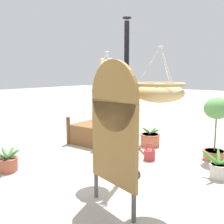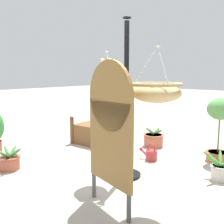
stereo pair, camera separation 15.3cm
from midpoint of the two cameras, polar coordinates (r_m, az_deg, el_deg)
ground_plane at (r=4.12m, az=1.79°, el=-13.15°), size 40.00×40.00×0.00m
display_pole_central at (r=3.84m, az=4.19°, el=-4.03°), size 0.44×0.44×2.27m
hanging_basket_with_teddy at (r=3.66m, az=0.05°, el=3.84°), size 0.44×0.44×0.68m
teddy_bear at (r=3.63m, az=-0.19°, el=7.12°), size 0.34×0.30×0.49m
hanging_basket_left_high at (r=2.90m, az=11.05°, el=4.37°), size 0.56×0.56×0.60m
wooden_planter_box at (r=5.82m, az=-2.14°, el=-4.29°), size 0.90×0.99×0.60m
potted_plant_fern_front at (r=4.87m, az=22.98°, el=-2.26°), size 0.43×0.43×1.10m
potted_plant_flowering_red at (r=4.18m, az=23.34°, el=-11.31°), size 0.53×0.48×0.39m
potted_plant_trailing_ivy at (r=4.52m, az=-20.32°, el=-9.85°), size 0.40×0.40×0.36m
potted_plant_broad_leaf at (r=5.59m, az=9.72°, el=-5.77°), size 0.42×0.42×0.39m
display_sign_board at (r=2.85m, az=1.04°, el=-2.62°), size 0.75×0.23×1.66m
watering_can at (r=4.73m, az=9.32°, el=-9.07°), size 0.35×0.20×0.30m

